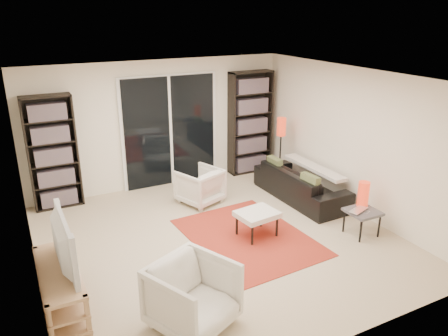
{
  "coord_description": "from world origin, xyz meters",
  "views": [
    {
      "loc": [
        -2.57,
        -5.19,
        3.26
      ],
      "look_at": [
        0.25,
        0.3,
        1.0
      ],
      "focal_mm": 35.0,
      "sensor_mm": 36.0,
      "label": 1
    }
  ],
  "objects_px": {
    "ottoman": "(257,215)",
    "side_table": "(363,213)",
    "bookshelf_left": "(53,153)",
    "armchair_back": "(200,186)",
    "bookshelf_right": "(250,123)",
    "armchair_front": "(193,296)",
    "sofa": "(301,184)",
    "tv_stand": "(60,287)",
    "floor_lamp": "(281,134)"
  },
  "relations": [
    {
      "from": "ottoman",
      "to": "side_table",
      "type": "xyz_separation_m",
      "value": [
        1.44,
        -0.69,
        0.01
      ]
    },
    {
      "from": "bookshelf_left",
      "to": "armchair_back",
      "type": "height_order",
      "value": "bookshelf_left"
    },
    {
      "from": "bookshelf_right",
      "to": "armchair_front",
      "type": "height_order",
      "value": "bookshelf_right"
    },
    {
      "from": "bookshelf_right",
      "to": "side_table",
      "type": "relative_size",
      "value": 4.57
    },
    {
      "from": "bookshelf_right",
      "to": "sofa",
      "type": "xyz_separation_m",
      "value": [
        0.09,
        -1.67,
        -0.76
      ]
    },
    {
      "from": "bookshelf_right",
      "to": "tv_stand",
      "type": "height_order",
      "value": "bookshelf_right"
    },
    {
      "from": "bookshelf_left",
      "to": "sofa",
      "type": "relative_size",
      "value": 1.0
    },
    {
      "from": "armchair_back",
      "to": "ottoman",
      "type": "height_order",
      "value": "armchair_back"
    },
    {
      "from": "side_table",
      "to": "floor_lamp",
      "type": "height_order",
      "value": "floor_lamp"
    },
    {
      "from": "bookshelf_left",
      "to": "side_table",
      "type": "bearing_deg",
      "value": -38.85
    },
    {
      "from": "sofa",
      "to": "ottoman",
      "type": "height_order",
      "value": "sofa"
    },
    {
      "from": "sofa",
      "to": "armchair_front",
      "type": "height_order",
      "value": "armchair_front"
    },
    {
      "from": "bookshelf_right",
      "to": "sofa",
      "type": "height_order",
      "value": "bookshelf_right"
    },
    {
      "from": "armchair_back",
      "to": "side_table",
      "type": "bearing_deg",
      "value": 106.79
    },
    {
      "from": "ottoman",
      "to": "side_table",
      "type": "distance_m",
      "value": 1.6
    },
    {
      "from": "sofa",
      "to": "floor_lamp",
      "type": "xyz_separation_m",
      "value": [
        0.15,
        0.9,
        0.69
      ]
    },
    {
      "from": "armchair_back",
      "to": "armchair_front",
      "type": "xyz_separation_m",
      "value": [
        -1.39,
        -2.91,
        0.06
      ]
    },
    {
      "from": "side_table",
      "to": "armchair_front",
      "type": "bearing_deg",
      "value": -167.13
    },
    {
      "from": "armchair_front",
      "to": "floor_lamp",
      "type": "relative_size",
      "value": 0.63
    },
    {
      "from": "side_table",
      "to": "floor_lamp",
      "type": "distance_m",
      "value": 2.51
    },
    {
      "from": "tv_stand",
      "to": "ottoman",
      "type": "xyz_separation_m",
      "value": [
        2.88,
        0.42,
        0.08
      ]
    },
    {
      "from": "armchair_back",
      "to": "side_table",
      "type": "xyz_separation_m",
      "value": [
        1.7,
        -2.2,
        0.04
      ]
    },
    {
      "from": "floor_lamp",
      "to": "ottoman",
      "type": "bearing_deg",
      "value": -132.25
    },
    {
      "from": "armchair_back",
      "to": "floor_lamp",
      "type": "relative_size",
      "value": 0.53
    },
    {
      "from": "armchair_front",
      "to": "sofa",
      "type": "bearing_deg",
      "value": 11.44
    },
    {
      "from": "tv_stand",
      "to": "sofa",
      "type": "xyz_separation_m",
      "value": [
        4.3,
        1.25,
        0.02
      ]
    },
    {
      "from": "bookshelf_right",
      "to": "floor_lamp",
      "type": "height_order",
      "value": "bookshelf_right"
    },
    {
      "from": "floor_lamp",
      "to": "armchair_back",
      "type": "bearing_deg",
      "value": -173.19
    },
    {
      "from": "armchair_back",
      "to": "side_table",
      "type": "relative_size",
      "value": 1.5
    },
    {
      "from": "tv_stand",
      "to": "side_table",
      "type": "distance_m",
      "value": 4.33
    },
    {
      "from": "bookshelf_right",
      "to": "armchair_front",
      "type": "relative_size",
      "value": 2.57
    },
    {
      "from": "sofa",
      "to": "armchair_back",
      "type": "xyz_separation_m",
      "value": [
        -1.69,
        0.68,
        0.03
      ]
    },
    {
      "from": "bookshelf_left",
      "to": "bookshelf_right",
      "type": "height_order",
      "value": "bookshelf_right"
    },
    {
      "from": "bookshelf_right",
      "to": "ottoman",
      "type": "distance_m",
      "value": 2.92
    },
    {
      "from": "bookshelf_left",
      "to": "floor_lamp",
      "type": "bearing_deg",
      "value": -10.61
    },
    {
      "from": "armchair_back",
      "to": "tv_stand",
      "type": "bearing_deg",
      "value": 15.53
    },
    {
      "from": "armchair_front",
      "to": "floor_lamp",
      "type": "bearing_deg",
      "value": 19.66
    },
    {
      "from": "side_table",
      "to": "floor_lamp",
      "type": "bearing_deg",
      "value": 86.85
    },
    {
      "from": "armchair_back",
      "to": "floor_lamp",
      "type": "bearing_deg",
      "value": 165.87
    },
    {
      "from": "ottoman",
      "to": "armchair_front",
      "type": "bearing_deg",
      "value": -139.77
    },
    {
      "from": "tv_stand",
      "to": "armchair_front",
      "type": "bearing_deg",
      "value": -38.49
    },
    {
      "from": "tv_stand",
      "to": "ottoman",
      "type": "bearing_deg",
      "value": 8.25
    },
    {
      "from": "sofa",
      "to": "side_table",
      "type": "height_order",
      "value": "sofa"
    },
    {
      "from": "armchair_front",
      "to": "ottoman",
      "type": "relative_size",
      "value": 1.28
    },
    {
      "from": "bookshelf_right",
      "to": "armchair_back",
      "type": "relative_size",
      "value": 3.04
    },
    {
      "from": "sofa",
      "to": "armchair_front",
      "type": "xyz_separation_m",
      "value": [
        -3.07,
        -2.23,
        0.09
      ]
    },
    {
      "from": "ottoman",
      "to": "armchair_back",
      "type": "bearing_deg",
      "value": 99.81
    },
    {
      "from": "tv_stand",
      "to": "side_table",
      "type": "xyz_separation_m",
      "value": [
        4.32,
        -0.27,
        0.09
      ]
    },
    {
      "from": "bookshelf_right",
      "to": "armchair_front",
      "type": "bearing_deg",
      "value": -127.42
    },
    {
      "from": "bookshelf_right",
      "to": "armchair_front",
      "type": "distance_m",
      "value": 4.95
    }
  ]
}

